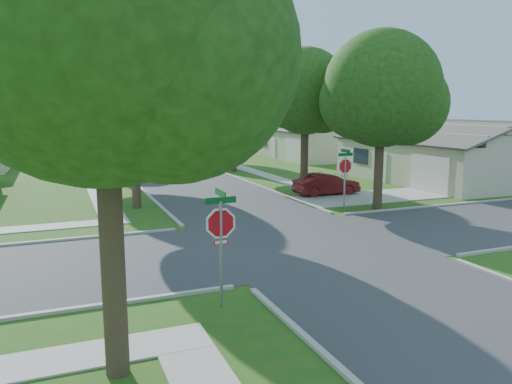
{
  "coord_description": "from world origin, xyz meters",
  "views": [
    {
      "loc": [
        -8.34,
        -16.04,
        4.92
      ],
      "look_at": [
        -0.94,
        2.32,
        1.6
      ],
      "focal_mm": 35.0,
      "sensor_mm": 36.0,
      "label": 1
    }
  ],
  "objects_px": {
    "house_ne_far": "(312,142)",
    "car_curb_east": "(168,156)",
    "tree_e_near": "(306,95)",
    "tree_w_far": "(94,102)",
    "tree_e_mid": "(234,91)",
    "tree_w_near": "(133,83)",
    "stop_sign_sw": "(221,228)",
    "car_curb_west": "(106,148)",
    "house_ne_near": "(437,159)",
    "tree_e_far": "(191,98)",
    "tree_w_mid": "(108,86)",
    "car_driveway": "(326,184)",
    "tree_sw_corner": "(105,28)",
    "tree_ne_corner": "(383,94)",
    "stop_sign_ne": "(345,169)"
  },
  "relations": [
    {
      "from": "tree_w_near",
      "to": "house_ne_near",
      "type": "relative_size",
      "value": 0.66
    },
    {
      "from": "tree_w_mid",
      "to": "house_ne_near",
      "type": "height_order",
      "value": "tree_w_mid"
    },
    {
      "from": "tree_e_mid",
      "to": "tree_w_near",
      "type": "height_order",
      "value": "tree_e_mid"
    },
    {
      "from": "tree_ne_corner",
      "to": "car_curb_east",
      "type": "distance_m",
      "value": 26.05
    },
    {
      "from": "tree_e_near",
      "to": "car_curb_west",
      "type": "bearing_deg",
      "value": 104.08
    },
    {
      "from": "tree_e_mid",
      "to": "tree_w_near",
      "type": "xyz_separation_m",
      "value": [
        -9.4,
        -12.0,
        -0.14
      ]
    },
    {
      "from": "stop_sign_sw",
      "to": "tree_e_far",
      "type": "bearing_deg",
      "value": 76.27
    },
    {
      "from": "tree_e_far",
      "to": "tree_sw_corner",
      "type": "distance_m",
      "value": 42.77
    },
    {
      "from": "house_ne_near",
      "to": "house_ne_far",
      "type": "distance_m",
      "value": 18.0
    },
    {
      "from": "house_ne_near",
      "to": "house_ne_far",
      "type": "height_order",
      "value": "same"
    },
    {
      "from": "house_ne_near",
      "to": "tree_e_far",
      "type": "bearing_deg",
      "value": 116.03
    },
    {
      "from": "tree_e_mid",
      "to": "tree_e_far",
      "type": "xyz_separation_m",
      "value": [
        -0.0,
        13.0,
        -0.27
      ]
    },
    {
      "from": "tree_ne_corner",
      "to": "car_curb_east",
      "type": "bearing_deg",
      "value": 101.64
    },
    {
      "from": "house_ne_near",
      "to": "tree_w_far",
      "type": "bearing_deg",
      "value": 131.9
    },
    {
      "from": "tree_e_mid",
      "to": "tree_sw_corner",
      "type": "bearing_deg",
      "value": -113.53
    },
    {
      "from": "tree_ne_corner",
      "to": "house_ne_near",
      "type": "bearing_deg",
      "value": 35.18
    },
    {
      "from": "tree_e_far",
      "to": "house_ne_near",
      "type": "distance_m",
      "value": 25.99
    },
    {
      "from": "tree_e_near",
      "to": "tree_e_far",
      "type": "height_order",
      "value": "tree_e_far"
    },
    {
      "from": "stop_sign_sw",
      "to": "tree_w_far",
      "type": "distance_m",
      "value": 38.86
    },
    {
      "from": "house_ne_far",
      "to": "car_curb_west",
      "type": "distance_m",
      "value": 22.5
    },
    {
      "from": "tree_w_far",
      "to": "tree_w_near",
      "type": "bearing_deg",
      "value": -89.99
    },
    {
      "from": "stop_sign_ne",
      "to": "car_curb_west",
      "type": "distance_m",
      "value": 36.88
    },
    {
      "from": "tree_ne_corner",
      "to": "car_curb_east",
      "type": "height_order",
      "value": "tree_ne_corner"
    },
    {
      "from": "house_ne_near",
      "to": "tree_w_mid",
      "type": "bearing_deg",
      "value": 154.12
    },
    {
      "from": "stop_sign_ne",
      "to": "tree_e_far",
      "type": "distance_m",
      "value": 29.57
    },
    {
      "from": "house_ne_far",
      "to": "car_driveway",
      "type": "xyz_separation_m",
      "value": [
        -9.99,
        -20.3,
        -0.88
      ]
    },
    {
      "from": "tree_w_near",
      "to": "tree_sw_corner",
      "type": "bearing_deg",
      "value": -99.9
    },
    {
      "from": "car_curb_east",
      "to": "car_curb_west",
      "type": "distance_m",
      "value": 12.26
    },
    {
      "from": "tree_w_mid",
      "to": "car_driveway",
      "type": "height_order",
      "value": "tree_w_mid"
    },
    {
      "from": "car_curb_east",
      "to": "house_ne_near",
      "type": "bearing_deg",
      "value": -58.18
    },
    {
      "from": "tree_e_far",
      "to": "house_ne_near",
      "type": "bearing_deg",
      "value": -63.97
    },
    {
      "from": "tree_w_near",
      "to": "car_curb_east",
      "type": "distance_m",
      "value": 21.78
    },
    {
      "from": "stop_sign_ne",
      "to": "tree_w_near",
      "type": "bearing_deg",
      "value": 155.26
    },
    {
      "from": "tree_w_mid",
      "to": "tree_e_mid",
      "type": "bearing_deg",
      "value": -0.0
    },
    {
      "from": "house_ne_far",
      "to": "car_curb_east",
      "type": "bearing_deg",
      "value": 178.99
    },
    {
      "from": "tree_sw_corner",
      "to": "tree_ne_corner",
      "type": "bearing_deg",
      "value": 39.07
    },
    {
      "from": "tree_e_near",
      "to": "tree_e_far",
      "type": "xyz_separation_m",
      "value": [
        0.0,
        25.0,
        0.34
      ]
    },
    {
      "from": "tree_w_mid",
      "to": "stop_sign_ne",
      "type": "bearing_deg",
      "value": -60.2
    },
    {
      "from": "stop_sign_sw",
      "to": "tree_w_far",
      "type": "bearing_deg",
      "value": 89.93
    },
    {
      "from": "car_driveway",
      "to": "stop_sign_sw",
      "type": "bearing_deg",
      "value": 139.93
    },
    {
      "from": "tree_e_near",
      "to": "car_driveway",
      "type": "xyz_separation_m",
      "value": [
        1.25,
        -0.31,
        -5.01
      ]
    },
    {
      "from": "tree_w_mid",
      "to": "tree_w_far",
      "type": "height_order",
      "value": "tree_w_mid"
    },
    {
      "from": "tree_ne_corner",
      "to": "tree_e_mid",
      "type": "bearing_deg",
      "value": 95.45
    },
    {
      "from": "tree_sw_corner",
      "to": "house_ne_far",
      "type": "bearing_deg",
      "value": 56.94
    },
    {
      "from": "tree_ne_corner",
      "to": "tree_e_near",
      "type": "bearing_deg",
      "value": 108.53
    },
    {
      "from": "stop_sign_sw",
      "to": "house_ne_far",
      "type": "bearing_deg",
      "value": 58.45
    },
    {
      "from": "tree_e_near",
      "to": "tree_w_far",
      "type": "relative_size",
      "value": 1.03
    },
    {
      "from": "tree_e_near",
      "to": "tree_w_far",
      "type": "xyz_separation_m",
      "value": [
        -9.4,
        25.0,
        -0.14
      ]
    },
    {
      "from": "stop_sign_sw",
      "to": "tree_e_mid",
      "type": "xyz_separation_m",
      "value": [
        9.46,
        25.71,
        4.22
      ]
    },
    {
      "from": "stop_sign_sw",
      "to": "house_ne_far",
      "type": "relative_size",
      "value": 0.22
    }
  ]
}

